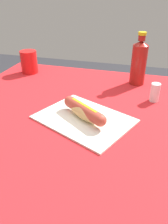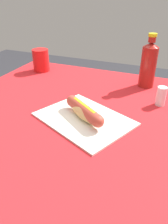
{
  "view_description": "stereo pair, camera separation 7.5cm",
  "coord_description": "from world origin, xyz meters",
  "px_view_note": "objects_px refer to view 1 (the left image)",
  "views": [
    {
      "loc": [
        -0.14,
        0.65,
        1.18
      ],
      "look_at": [
        0.04,
        0.03,
        0.8
      ],
      "focal_mm": 35.97,
      "sensor_mm": 36.0,
      "label": 1
    },
    {
      "loc": [
        -0.21,
        0.63,
        1.18
      ],
      "look_at": [
        0.04,
        0.03,
        0.8
      ],
      "focal_mm": 35.97,
      "sensor_mm": 36.0,
      "label": 2
    }
  ],
  "objects_px": {
    "hot_dog": "(84,111)",
    "salt_shaker": "(155,92)",
    "soda_bottle": "(139,62)",
    "drinking_cup": "(29,62)"
  },
  "relations": [
    {
      "from": "hot_dog",
      "to": "salt_shaker",
      "type": "height_order",
      "value": "salt_shaker"
    },
    {
      "from": "hot_dog",
      "to": "drinking_cup",
      "type": "relative_size",
      "value": 1.54
    },
    {
      "from": "soda_bottle",
      "to": "salt_shaker",
      "type": "distance_m",
      "value": 0.19
    },
    {
      "from": "salt_shaker",
      "to": "hot_dog",
      "type": "bearing_deg",
      "value": 42.95
    },
    {
      "from": "salt_shaker",
      "to": "soda_bottle",
      "type": "bearing_deg",
      "value": -63.72
    },
    {
      "from": "soda_bottle",
      "to": "salt_shaker",
      "type": "xyz_separation_m",
      "value": [
        -0.08,
        0.16,
        -0.06
      ]
    },
    {
      "from": "hot_dog",
      "to": "soda_bottle",
      "type": "height_order",
      "value": "soda_bottle"
    },
    {
      "from": "hot_dog",
      "to": "salt_shaker",
      "type": "distance_m",
      "value": 0.31
    },
    {
      "from": "hot_dog",
      "to": "drinking_cup",
      "type": "distance_m",
      "value": 0.54
    },
    {
      "from": "drinking_cup",
      "to": "soda_bottle",
      "type": "bearing_deg",
      "value": -179.84
    }
  ]
}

